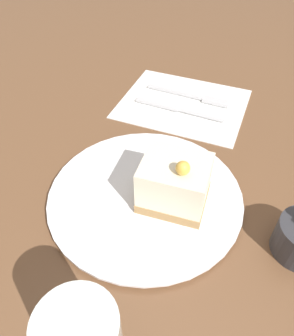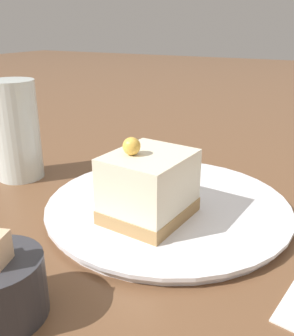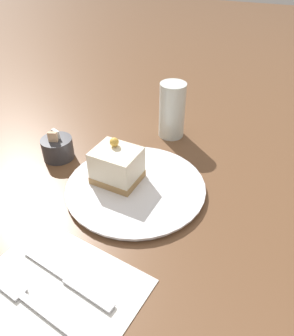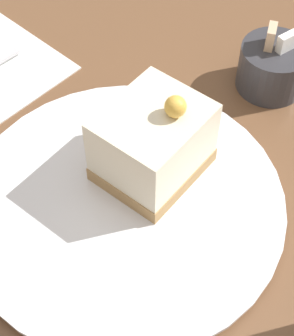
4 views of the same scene
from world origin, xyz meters
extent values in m
plane|color=brown|center=(0.00, 0.00, 0.00)|extent=(4.00, 4.00, 0.00)
cylinder|color=white|center=(0.01, 0.02, 0.01)|extent=(0.26, 0.26, 0.01)
cylinder|color=white|center=(0.01, 0.02, 0.01)|extent=(0.27, 0.27, 0.00)
cube|color=#AD8451|center=(0.02, 0.06, 0.02)|extent=(0.08, 0.10, 0.01)
cube|color=#EFE5C6|center=(0.02, 0.06, 0.05)|extent=(0.08, 0.09, 0.06)
sphere|color=#EFB747|center=(0.03, 0.07, 0.09)|extent=(0.02, 0.02, 0.02)
cylinder|color=#333338|center=(0.05, 0.22, 0.02)|extent=(0.07, 0.07, 0.05)
cube|color=#D8B28C|center=(0.05, 0.22, 0.06)|extent=(0.01, 0.02, 0.02)
cube|color=white|center=(0.06, 0.23, 0.06)|extent=(0.02, 0.02, 0.02)
camera|label=1|loc=(0.31, 0.08, 0.36)|focal=35.00mm
camera|label=2|loc=(-0.14, 0.37, 0.20)|focal=40.00mm
camera|label=3|loc=(-0.44, -0.18, 0.43)|focal=35.00mm
camera|label=4|loc=(0.17, -0.20, 0.40)|focal=60.00mm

